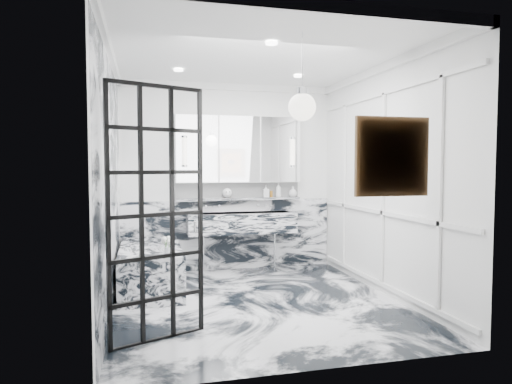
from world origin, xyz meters
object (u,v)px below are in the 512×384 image
object	(u,v)px
mirror_cabinet	(239,149)
trough_sink	(241,223)
crittall_door	(157,215)
bathtub	(151,267)

from	to	relation	value
mirror_cabinet	trough_sink	bearing A→B (deg)	-90.00
crittall_door	trough_sink	world-z (taller)	crittall_door
trough_sink	bathtub	size ratio (longest dim) A/B	0.97
trough_sink	mirror_cabinet	xyz separation A→B (m)	(-0.00, 0.17, 1.09)
crittall_door	bathtub	size ratio (longest dim) A/B	1.38
trough_sink	bathtub	world-z (taller)	trough_sink
bathtub	mirror_cabinet	bearing A→B (deg)	32.06
bathtub	trough_sink	bearing A→B (deg)	26.48
crittall_door	bathtub	bearing A→B (deg)	68.50
trough_sink	crittall_door	bearing A→B (deg)	-117.82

